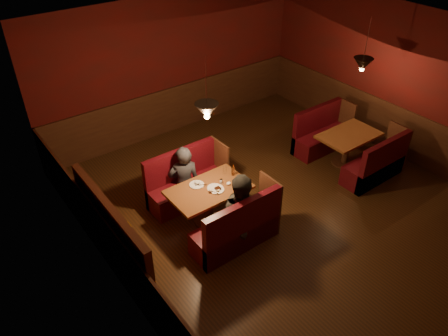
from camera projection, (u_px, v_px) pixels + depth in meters
room at (276, 162)px, 6.81m from camera, size 6.02×7.02×2.92m
main_table at (210, 196)px, 6.95m from camera, size 1.28×0.78×0.89m
main_bench_far at (186, 185)px, 7.56m from camera, size 1.41×0.50×0.96m
main_bench_near at (238, 231)px, 6.61m from camera, size 1.41×0.50×0.96m
second_table at (348, 142)px, 8.37m from camera, size 1.16×0.74×0.66m
second_bench_far at (321, 135)px, 8.95m from camera, size 1.29×0.48×0.92m
second_bench_near at (377, 166)px, 8.04m from camera, size 1.29×0.48×0.92m
diner_a at (183, 167)px, 7.22m from camera, size 0.64×0.53×1.49m
diner_b at (244, 202)px, 6.41m from camera, size 0.89×0.77×1.58m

